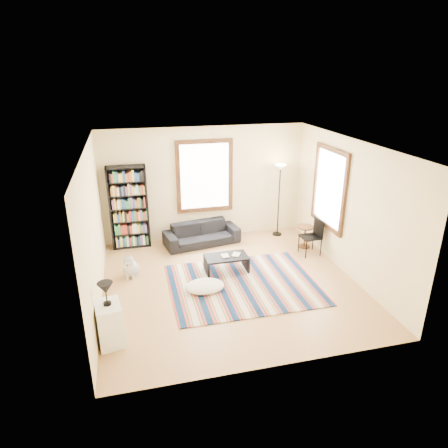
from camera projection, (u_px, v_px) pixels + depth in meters
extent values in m
cube|color=#AF7550|center=(230.00, 285.00, 8.12)|extent=(5.00, 5.00, 0.10)
cube|color=white|center=(231.00, 142.00, 7.05)|extent=(5.00, 5.00, 0.10)
cube|color=#FFEBAB|center=(204.00, 183.00, 9.89)|extent=(5.00, 0.10, 2.80)
cube|color=#FFEBAB|center=(279.00, 285.00, 5.28)|extent=(5.00, 0.10, 2.80)
cube|color=#FFEBAB|center=(90.00, 231.00, 7.02)|extent=(0.10, 5.00, 2.80)
cube|color=#FFEBAB|center=(351.00, 208.00, 8.16)|extent=(0.10, 5.00, 2.80)
cube|color=white|center=(205.00, 176.00, 9.74)|extent=(1.20, 0.06, 1.60)
cube|color=white|center=(329.00, 188.00, 8.79)|extent=(0.06, 1.20, 1.60)
cube|color=#0D2343|center=(243.00, 284.00, 8.04)|extent=(2.92, 2.33, 0.02)
imported|color=black|center=(202.00, 234.00, 9.81)|extent=(1.02, 1.92, 0.53)
cube|color=black|center=(129.00, 207.00, 9.41)|extent=(0.90, 0.30, 2.00)
cube|color=black|center=(226.00, 264.00, 8.51)|extent=(0.94, 0.57, 0.36)
imported|color=beige|center=(222.00, 256.00, 8.41)|extent=(0.20, 0.15, 0.02)
imported|color=beige|center=(233.00, 254.00, 8.52)|extent=(0.24, 0.26, 0.02)
ellipsoid|color=white|center=(205.00, 286.00, 7.80)|extent=(0.91, 0.79, 0.19)
cylinder|color=#482A12|center=(305.00, 237.00, 9.63)|extent=(0.46, 0.46, 0.54)
cube|color=black|center=(310.00, 237.00, 9.21)|extent=(0.45, 0.43, 0.86)
cube|color=white|center=(110.00, 324.00, 6.23)|extent=(0.45, 0.55, 0.70)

